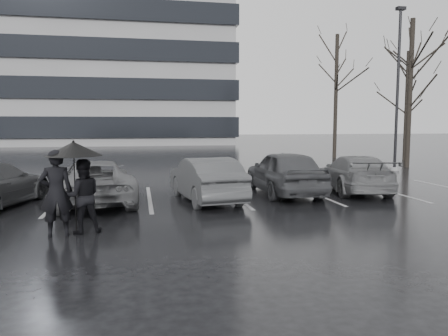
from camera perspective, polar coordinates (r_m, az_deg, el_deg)
name	(u,v)px	position (r m, az deg, el deg)	size (l,w,h in m)	color
ground	(232,211)	(12.10, 1.11, -5.66)	(160.00, 160.00, 0.00)	black
car_main	(284,172)	(15.03, 7.88, -0.53)	(1.79, 4.45, 1.52)	black
car_west_a	(206,179)	(13.65, -2.38, -1.45)	(1.44, 4.14, 1.36)	#2A2A2C
car_west_b	(95,182)	(13.82, -16.47, -1.72)	(2.16, 4.69, 1.30)	#48484A
car_east	(355,174)	(16.12, 16.69, -0.69)	(1.81, 4.45, 1.29)	#48484A
pedestrian_left	(56,193)	(9.97, -21.06, -3.08)	(0.68, 0.45, 1.87)	black
pedestrian_right	(82,196)	(10.10, -18.00, -3.52)	(0.80, 0.62, 1.64)	black
umbrella	(74,149)	(9.98, -19.05, 2.37)	(1.21, 1.21, 2.05)	black
lamp_post	(397,97)	(23.93, 21.69, 8.60)	(0.45, 0.45, 8.14)	gray
stall_stripes	(193,197)	(14.39, -4.11, -3.81)	(19.72, 5.00, 0.00)	#99999B
tree_east	(410,94)	(26.05, 23.10, 8.89)	(0.26, 0.26, 8.00)	black
tree_ne	(407,106)	(30.74, 22.75, 7.44)	(0.26, 0.26, 7.00)	black
tree_north	(336,97)	(31.66, 14.40, 9.00)	(0.26, 0.26, 8.50)	black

